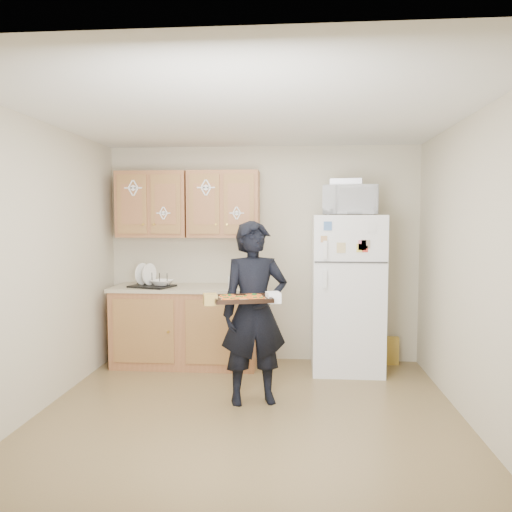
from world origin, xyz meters
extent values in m
plane|color=brown|center=(0.00, 0.00, 0.00)|extent=(3.60, 3.60, 0.00)
plane|color=silver|center=(0.00, 0.00, 2.50)|extent=(3.60, 3.60, 0.00)
cube|color=beige|center=(0.00, 1.80, 1.25)|extent=(3.60, 0.04, 2.50)
cube|color=beige|center=(0.00, -1.80, 1.25)|extent=(3.60, 0.04, 2.50)
cube|color=beige|center=(-1.80, 0.00, 1.25)|extent=(0.04, 3.60, 2.50)
cube|color=beige|center=(1.80, 0.00, 1.25)|extent=(0.04, 3.60, 2.50)
cube|color=white|center=(0.95, 1.43, 0.85)|extent=(0.75, 0.70, 1.70)
cube|color=brown|center=(-0.85, 1.48, 0.43)|extent=(1.60, 0.60, 0.86)
cube|color=tan|center=(-0.85, 1.48, 0.88)|extent=(1.64, 0.64, 0.04)
cube|color=brown|center=(-1.25, 1.61, 1.83)|extent=(0.80, 0.33, 0.75)
cube|color=brown|center=(-0.43, 1.61, 1.83)|extent=(0.80, 0.33, 0.75)
cube|color=#D7C44C|center=(1.47, 1.67, 0.16)|extent=(0.20, 0.07, 0.32)
imported|color=black|center=(0.02, 0.37, 0.82)|extent=(0.68, 0.54, 1.64)
cube|color=black|center=(-0.05, 0.09, 0.99)|extent=(0.55, 0.46, 0.04)
cylinder|color=orange|center=(-0.14, -0.02, 1.00)|extent=(0.16, 0.16, 0.02)
cylinder|color=orange|center=(0.07, 0.04, 1.00)|extent=(0.16, 0.16, 0.02)
cylinder|color=orange|center=(-0.18, 0.13, 1.00)|extent=(0.16, 0.16, 0.02)
cylinder|color=orange|center=(0.03, 0.19, 1.00)|extent=(0.16, 0.16, 0.02)
cylinder|color=orange|center=(-0.05, 0.09, 1.00)|extent=(0.16, 0.16, 0.02)
imported|color=white|center=(0.96, 1.38, 1.86)|extent=(0.60, 0.43, 0.32)
cube|color=#B9BAC1|center=(0.93, 1.41, 2.05)|extent=(0.37, 0.28, 0.07)
cube|color=black|center=(-1.21, 1.39, 0.99)|extent=(0.53, 0.46, 0.18)
imported|color=white|center=(-1.10, 1.39, 0.95)|extent=(0.30, 0.30, 0.06)
imported|color=white|center=(-0.30, 1.36, 1.00)|extent=(0.10, 0.10, 0.19)
camera|label=1|loc=(0.40, -4.03, 1.65)|focal=35.00mm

